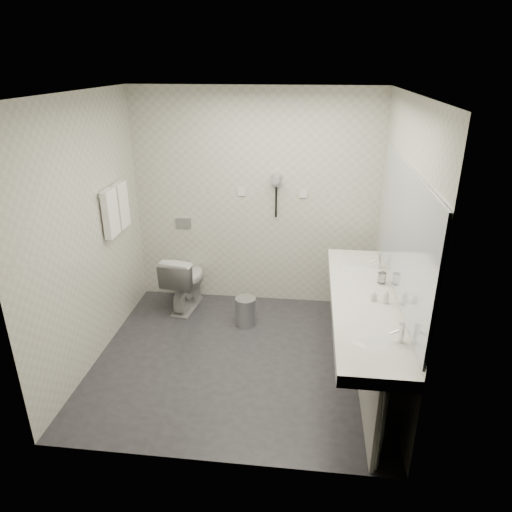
# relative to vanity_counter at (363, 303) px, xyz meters

# --- Properties ---
(floor) EXTENTS (2.80, 2.80, 0.00)m
(floor) POSITION_rel_vanity_counter_xyz_m (-1.12, 0.20, -0.80)
(floor) COLOR #26262A
(floor) RESTS_ON ground
(ceiling) EXTENTS (2.80, 2.80, 0.00)m
(ceiling) POSITION_rel_vanity_counter_xyz_m (-1.12, 0.20, 1.70)
(ceiling) COLOR silver
(ceiling) RESTS_ON wall_back
(wall_back) EXTENTS (2.80, 0.00, 2.80)m
(wall_back) POSITION_rel_vanity_counter_xyz_m (-1.12, 1.50, 0.45)
(wall_back) COLOR beige
(wall_back) RESTS_ON floor
(wall_front) EXTENTS (2.80, 0.00, 2.80)m
(wall_front) POSITION_rel_vanity_counter_xyz_m (-1.12, -1.10, 0.45)
(wall_front) COLOR beige
(wall_front) RESTS_ON floor
(wall_left) EXTENTS (0.00, 2.60, 2.60)m
(wall_left) POSITION_rel_vanity_counter_xyz_m (-2.52, 0.20, 0.45)
(wall_left) COLOR beige
(wall_left) RESTS_ON floor
(wall_right) EXTENTS (0.00, 2.60, 2.60)m
(wall_right) POSITION_rel_vanity_counter_xyz_m (0.27, 0.20, 0.45)
(wall_right) COLOR beige
(wall_right) RESTS_ON floor
(vanity_counter) EXTENTS (0.55, 2.20, 0.10)m
(vanity_counter) POSITION_rel_vanity_counter_xyz_m (0.00, 0.00, 0.00)
(vanity_counter) COLOR silver
(vanity_counter) RESTS_ON floor
(vanity_panel) EXTENTS (0.03, 2.15, 0.75)m
(vanity_panel) POSITION_rel_vanity_counter_xyz_m (0.02, 0.00, -0.42)
(vanity_panel) COLOR gray
(vanity_panel) RESTS_ON floor
(vanity_post_near) EXTENTS (0.06, 0.06, 0.75)m
(vanity_post_near) POSITION_rel_vanity_counter_xyz_m (0.05, -1.04, -0.42)
(vanity_post_near) COLOR silver
(vanity_post_near) RESTS_ON floor
(vanity_post_far) EXTENTS (0.06, 0.06, 0.75)m
(vanity_post_far) POSITION_rel_vanity_counter_xyz_m (0.05, 1.04, -0.42)
(vanity_post_far) COLOR silver
(vanity_post_far) RESTS_ON floor
(mirror) EXTENTS (0.02, 2.20, 1.05)m
(mirror) POSITION_rel_vanity_counter_xyz_m (0.26, 0.00, 0.65)
(mirror) COLOR #B2BCC6
(mirror) RESTS_ON wall_right
(basin_near) EXTENTS (0.40, 0.31, 0.05)m
(basin_near) POSITION_rel_vanity_counter_xyz_m (0.00, -0.65, 0.04)
(basin_near) COLOR silver
(basin_near) RESTS_ON vanity_counter
(basin_far) EXTENTS (0.40, 0.31, 0.05)m
(basin_far) POSITION_rel_vanity_counter_xyz_m (0.00, 0.65, 0.04)
(basin_far) COLOR silver
(basin_far) RESTS_ON vanity_counter
(faucet_near) EXTENTS (0.04, 0.04, 0.15)m
(faucet_near) POSITION_rel_vanity_counter_xyz_m (0.19, -0.65, 0.12)
(faucet_near) COLOR silver
(faucet_near) RESTS_ON vanity_counter
(faucet_far) EXTENTS (0.04, 0.04, 0.15)m
(faucet_far) POSITION_rel_vanity_counter_xyz_m (0.19, 0.65, 0.12)
(faucet_far) COLOR silver
(faucet_far) RESTS_ON vanity_counter
(soap_bottle_a) EXTENTS (0.05, 0.05, 0.10)m
(soap_bottle_a) POSITION_rel_vanity_counter_xyz_m (0.08, -0.03, 0.10)
(soap_bottle_a) COLOR white
(soap_bottle_a) RESTS_ON vanity_counter
(soap_bottle_c) EXTENTS (0.05, 0.05, 0.13)m
(soap_bottle_c) POSITION_rel_vanity_counter_xyz_m (0.17, -0.07, 0.12)
(soap_bottle_c) COLOR white
(soap_bottle_c) RESTS_ON vanity_counter
(glass_left) EXTENTS (0.06, 0.06, 0.11)m
(glass_left) POSITION_rel_vanity_counter_xyz_m (0.19, 0.30, 0.11)
(glass_left) COLOR silver
(glass_left) RESTS_ON vanity_counter
(glass_right) EXTENTS (0.07, 0.07, 0.10)m
(glass_right) POSITION_rel_vanity_counter_xyz_m (0.18, 0.33, 0.10)
(glass_right) COLOR silver
(glass_right) RESTS_ON vanity_counter
(toilet) EXTENTS (0.47, 0.73, 0.69)m
(toilet) POSITION_rel_vanity_counter_xyz_m (-1.91, 1.17, -0.46)
(toilet) COLOR silver
(toilet) RESTS_ON floor
(flush_plate) EXTENTS (0.18, 0.02, 0.12)m
(flush_plate) POSITION_rel_vanity_counter_xyz_m (-1.98, 1.49, 0.15)
(flush_plate) COLOR #B2B5BA
(flush_plate) RESTS_ON wall_back
(pedal_bin) EXTENTS (0.23, 0.23, 0.31)m
(pedal_bin) POSITION_rel_vanity_counter_xyz_m (-1.15, 0.85, -0.64)
(pedal_bin) COLOR #B2B5BA
(pedal_bin) RESTS_ON floor
(bin_lid) EXTENTS (0.22, 0.22, 0.02)m
(bin_lid) POSITION_rel_vanity_counter_xyz_m (-1.15, 0.85, -0.48)
(bin_lid) COLOR #B2B5BA
(bin_lid) RESTS_ON pedal_bin
(towel_rail) EXTENTS (0.02, 0.62, 0.02)m
(towel_rail) POSITION_rel_vanity_counter_xyz_m (-2.47, 0.75, 0.75)
(towel_rail) COLOR silver
(towel_rail) RESTS_ON wall_left
(towel_near) EXTENTS (0.07, 0.24, 0.48)m
(towel_near) POSITION_rel_vanity_counter_xyz_m (-2.46, 0.61, 0.53)
(towel_near) COLOR white
(towel_near) RESTS_ON towel_rail
(towel_far) EXTENTS (0.07, 0.24, 0.48)m
(towel_far) POSITION_rel_vanity_counter_xyz_m (-2.46, 0.89, 0.53)
(towel_far) COLOR white
(towel_far) RESTS_ON towel_rail
(dryer_cradle) EXTENTS (0.10, 0.04, 0.14)m
(dryer_cradle) POSITION_rel_vanity_counter_xyz_m (-0.88, 1.47, 0.70)
(dryer_cradle) COLOR gray
(dryer_cradle) RESTS_ON wall_back
(dryer_barrel) EXTENTS (0.08, 0.14, 0.08)m
(dryer_barrel) POSITION_rel_vanity_counter_xyz_m (-0.88, 1.40, 0.73)
(dryer_barrel) COLOR gray
(dryer_barrel) RESTS_ON dryer_cradle
(dryer_cord) EXTENTS (0.02, 0.02, 0.35)m
(dryer_cord) POSITION_rel_vanity_counter_xyz_m (-0.88, 1.46, 0.45)
(dryer_cord) COLOR black
(dryer_cord) RESTS_ON dryer_cradle
(switch_plate_a) EXTENTS (0.09, 0.02, 0.09)m
(switch_plate_a) POSITION_rel_vanity_counter_xyz_m (-1.27, 1.49, 0.55)
(switch_plate_a) COLOR silver
(switch_plate_a) RESTS_ON wall_back
(switch_plate_b) EXTENTS (0.09, 0.02, 0.09)m
(switch_plate_b) POSITION_rel_vanity_counter_xyz_m (-0.57, 1.49, 0.55)
(switch_plate_b) COLOR silver
(switch_plate_b) RESTS_ON wall_back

